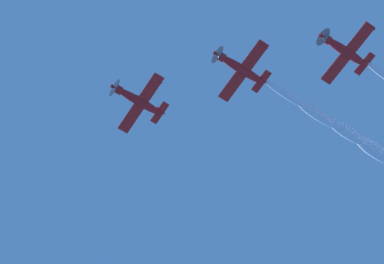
% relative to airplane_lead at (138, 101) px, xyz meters
% --- Properties ---
extents(airplane_lead, '(9.06, 8.18, 2.98)m').
position_rel_airplane_lead_xyz_m(airplane_lead, '(0.00, 0.00, 0.00)').
color(airplane_lead, red).
extents(airplane_left_wingman, '(9.13, 8.17, 2.89)m').
position_rel_airplane_lead_xyz_m(airplane_left_wingman, '(-11.44, -8.18, -0.52)').
color(airplane_left_wingman, red).
extents(airplane_right_wingman, '(9.15, 8.17, 3.05)m').
position_rel_airplane_lead_xyz_m(airplane_right_wingman, '(-20.60, -17.75, -0.10)').
color(airplane_right_wingman, red).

